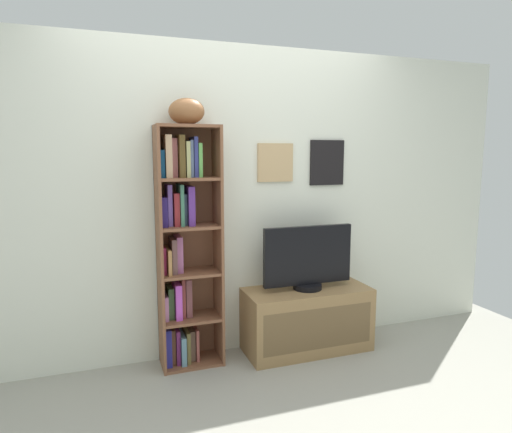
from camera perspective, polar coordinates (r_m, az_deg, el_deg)
ground at (r=2.75m, az=4.54°, el=-26.01°), size 5.20×5.20×0.04m
back_wall at (r=3.36m, az=-2.99°, el=1.89°), size 4.80×0.08×2.31m
bookshelf at (r=3.19m, az=-9.40°, el=-3.94°), size 0.44×0.27×1.72m
football at (r=3.11m, az=-8.96°, el=13.24°), size 0.30×0.26×0.18m
tv_stand at (r=3.55m, az=6.59°, el=-13.03°), size 0.97×0.41×0.49m
television at (r=3.41m, az=6.72°, el=-5.38°), size 0.71×0.22×0.49m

